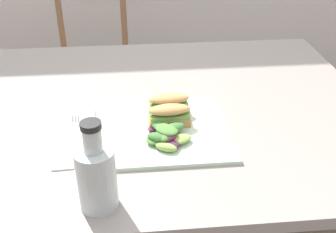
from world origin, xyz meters
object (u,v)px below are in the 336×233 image
sandwich_half_front (169,115)px  sandwich_half_back (169,104)px  bottle_cold_brew (97,179)px  plate_lunch (170,130)px  dining_table (126,140)px  chair_wooden_far (92,58)px  fork_on_napkin (75,132)px

sandwich_half_front → sandwich_half_back: size_ratio=1.00×
bottle_cold_brew → plate_lunch: bearing=56.6°
plate_lunch → sandwich_half_front: (0.00, 0.02, 0.03)m
dining_table → plate_lunch: 0.21m
bottle_cold_brew → dining_table: bearing=82.6°
plate_lunch → sandwich_half_front: size_ratio=2.77×
dining_table → plate_lunch: bearing=-50.7°
chair_wooden_far → sandwich_half_front: (0.30, -1.16, 0.33)m
chair_wooden_far → fork_on_napkin: bearing=-87.0°
sandwich_half_front → sandwich_half_back: (0.00, 0.06, 0.00)m
chair_wooden_far → sandwich_half_front: bearing=-75.6°
dining_table → fork_on_napkin: fork_on_napkin is taller
fork_on_napkin → sandwich_half_front: bearing=1.3°
plate_lunch → bottle_cold_brew: bearing=-123.4°
chair_wooden_far → sandwich_half_front: chair_wooden_far is taller
sandwich_half_back → fork_on_napkin: sandwich_half_back is taller
sandwich_half_back → bottle_cold_brew: size_ratio=0.56×
sandwich_half_back → bottle_cold_brew: (-0.17, -0.32, 0.03)m
sandwich_half_front → fork_on_napkin: sandwich_half_front is taller
sandwich_half_front → plate_lunch: bearing=-94.0°
plate_lunch → sandwich_half_back: sandwich_half_back is taller
dining_table → sandwich_half_front: bearing=-46.4°
dining_table → sandwich_half_back: (0.12, -0.06, 0.15)m
dining_table → fork_on_napkin: bearing=-134.1°
dining_table → plate_lunch: plate_lunch is taller
dining_table → chair_wooden_far: chair_wooden_far is taller
plate_lunch → bottle_cold_brew: bottle_cold_brew is taller
dining_table → chair_wooden_far: bearing=100.0°
plate_lunch → fork_on_napkin: bearing=177.0°
sandwich_half_back → fork_on_napkin: size_ratio=0.58×
sandwich_half_front → bottle_cold_brew: size_ratio=0.56×
dining_table → plate_lunch: (0.11, -0.14, 0.12)m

